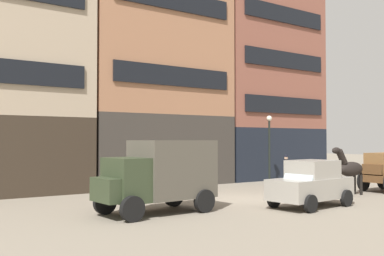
# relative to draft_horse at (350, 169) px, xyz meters

# --- Properties ---
(ground_plane) EXTENTS (120.00, 120.00, 0.00)m
(ground_plane) POSITION_rel_draft_horse_xyz_m (-5.13, 1.71, -1.27)
(ground_plane) COLOR slate
(building_center_left) EXTENTS (9.29, 6.21, 13.13)m
(building_center_left) POSITION_rel_draft_horse_xyz_m (-5.04, 10.58, 5.33)
(building_center_left) COLOR #38332D
(building_center_left) RESTS_ON ground_plane
(building_center_right) EXTENTS (8.97, 6.21, 16.19)m
(building_center_right) POSITION_rel_draft_horse_xyz_m (3.74, 10.58, 6.87)
(building_center_right) COLOR black
(building_center_right) RESTS_ON ground_plane
(draft_horse) EXTENTS (2.35, 0.66, 2.30)m
(draft_horse) POSITION_rel_draft_horse_xyz_m (0.00, 0.00, 0.00)
(draft_horse) COLOR black
(draft_horse) RESTS_ON ground_plane
(delivery_truck_near) EXTENTS (4.46, 2.39, 2.62)m
(delivery_truck_near) POSITION_rel_draft_horse_xyz_m (-10.01, 0.72, 0.15)
(delivery_truck_near) COLOR #2D3823
(delivery_truck_near) RESTS_ON ground_plane
(sedan_dark) EXTENTS (3.84, 2.16, 1.83)m
(sedan_dark) POSITION_rel_draft_horse_xyz_m (-4.34, -1.38, -0.36)
(sedan_dark) COLOR gray
(sedan_dark) RESTS_ON ground_plane
(pedestrian_officer) EXTENTS (0.48, 0.48, 1.79)m
(pedestrian_officer) POSITION_rel_draft_horse_xyz_m (0.75, 4.80, -0.29)
(pedestrian_officer) COLOR black
(pedestrian_officer) RESTS_ON ground_plane
(streetlamp_curbside) EXTENTS (0.32, 0.32, 4.12)m
(streetlamp_curbside) POSITION_rel_draft_horse_xyz_m (0.87, 6.29, 1.40)
(streetlamp_curbside) COLOR black
(streetlamp_curbside) RESTS_ON ground_plane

